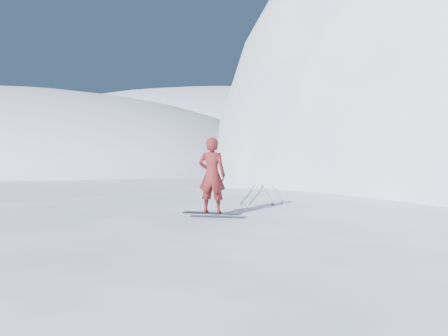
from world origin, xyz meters
name	(u,v)px	position (x,y,z in m)	size (l,w,h in m)	color
ground	(229,299)	(0.00, 0.00, 0.00)	(400.00, 400.00, 0.00)	white
near_ridge	(286,273)	(1.00, 3.00, 0.00)	(36.00, 28.00, 4.80)	white
far_ridge_c	(206,158)	(-40.00, 110.00, 0.00)	(140.00, 90.00, 36.00)	white
wind_bumps	(231,277)	(-0.56, 2.12, 0.00)	(16.00, 14.40, 1.00)	white
snowboard	(212,213)	(-0.19, -0.82, 2.41)	(1.47, 0.27, 0.02)	black
snowboarder	(212,175)	(-0.19, -0.82, 3.37)	(0.69, 0.45, 1.90)	maroon
board_tracks	(262,193)	(-0.09, 4.30, 2.42)	(2.43, 5.94, 0.04)	silver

